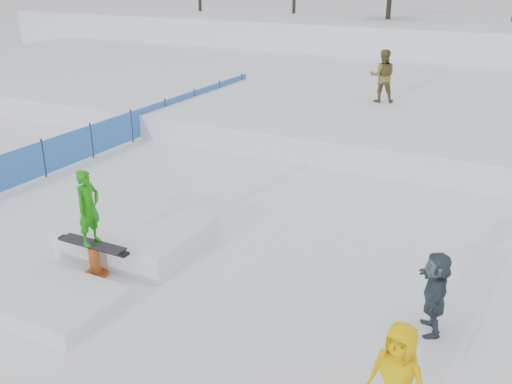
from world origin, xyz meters
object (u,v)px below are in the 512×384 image
at_px(safety_fence, 132,126).
at_px(jib_rail_feature, 115,249).
at_px(spectator_dark, 435,293).
at_px(walker_olive, 383,76).
at_px(spectator_yellow, 398,379).

xyz_separation_m(safety_fence, jib_rail_feature, (5.00, -6.77, -0.25)).
bearing_deg(safety_fence, spectator_dark, -29.53).
distance_m(safety_fence, jib_rail_feature, 8.42).
relative_size(safety_fence, walker_olive, 8.43).
bearing_deg(spectator_yellow, spectator_dark, 103.60).
relative_size(spectator_yellow, jib_rail_feature, 0.35).
bearing_deg(spectator_yellow, walker_olive, 120.14).
relative_size(spectator_yellow, spectator_dark, 1.10).
xyz_separation_m(walker_olive, jib_rail_feature, (-1.61, -12.97, -1.45)).
distance_m(walker_olive, spectator_dark, 13.23).
bearing_deg(jib_rail_feature, spectator_yellow, -16.75).
xyz_separation_m(spectator_yellow, spectator_dark, (0.00, 2.34, -0.07)).
relative_size(walker_olive, jib_rail_feature, 0.43).
height_order(walker_olive, spectator_yellow, walker_olive).
distance_m(walker_olive, spectator_yellow, 15.45).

